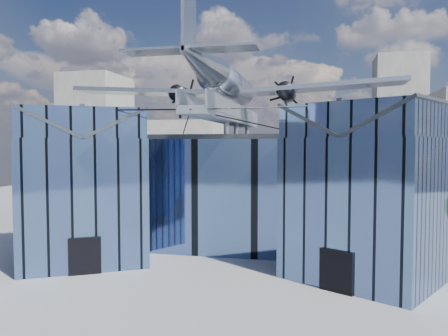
# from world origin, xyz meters

# --- Properties ---
(ground_plane) EXTENTS (120.00, 120.00, 0.00)m
(ground_plane) POSITION_xyz_m (0.00, 0.00, 0.00)
(ground_plane) COLOR gray
(museum) EXTENTS (32.88, 24.50, 17.60)m
(museum) POSITION_xyz_m (0.00, 5.82, 5.54)
(museum) COLOR #4D699D
(museum) RESTS_ON ground
(bg_towers) EXTENTS (77.00, 24.50, 26.00)m
(bg_towers) POSITION_xyz_m (1.45, 50.49, 10.01)
(bg_towers) COLOR gray
(bg_towers) RESTS_ON ground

